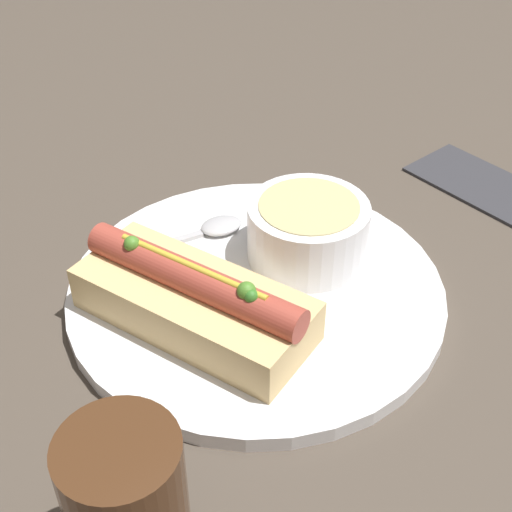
{
  "coord_description": "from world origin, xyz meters",
  "views": [
    {
      "loc": [
        0.31,
        -0.29,
        0.38
      ],
      "look_at": [
        0.0,
        0.0,
        0.04
      ],
      "focal_mm": 50.0,
      "sensor_mm": 36.0,
      "label": 1
    }
  ],
  "objects": [
    {
      "name": "soup_bowl",
      "position": [
        0.0,
        0.06,
        0.04
      ],
      "size": [
        0.1,
        0.1,
        0.05
      ],
      "color": "white",
      "rests_on": "dinner_plate"
    },
    {
      "name": "hot_dog",
      "position": [
        0.0,
        -0.06,
        0.04
      ],
      "size": [
        0.19,
        0.12,
        0.06
      ],
      "rotation": [
        0.0,
        0.0,
        0.25
      ],
      "color": "#E5C17F",
      "rests_on": "dinner_plate"
    },
    {
      "name": "napkin",
      "position": [
        0.03,
        0.27,
        0.0
      ],
      "size": [
        0.14,
        0.08,
        0.01
      ],
      "rotation": [
        0.0,
        0.0,
        -0.04
      ],
      "color": "#333338",
      "rests_on": "ground_plane"
    },
    {
      "name": "ground_plane",
      "position": [
        0.0,
        0.0,
        0.0
      ],
      "size": [
        4.0,
        4.0,
        0.0
      ],
      "primitive_type": "plane",
      "color": "#4C4238"
    },
    {
      "name": "dinner_plate",
      "position": [
        0.0,
        0.0,
        0.01
      ],
      "size": [
        0.3,
        0.3,
        0.01
      ],
      "color": "white",
      "rests_on": "ground_plane"
    },
    {
      "name": "drinking_glass",
      "position": [
        0.12,
        -0.2,
        0.05
      ],
      "size": [
        0.06,
        0.06,
        0.11
      ],
      "color": "#4C2D19",
      "rests_on": "ground_plane"
    },
    {
      "name": "spoon",
      "position": [
        -0.08,
        0.01,
        0.02
      ],
      "size": [
        0.06,
        0.15,
        0.01
      ],
      "rotation": [
        0.0,
        0.0,
        1.29
      ],
      "color": "#B7B7BC",
      "rests_on": "dinner_plate"
    }
  ]
}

